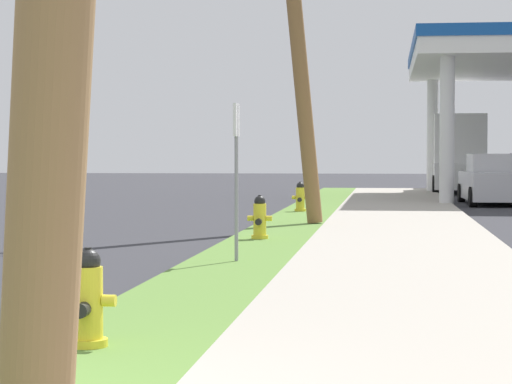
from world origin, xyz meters
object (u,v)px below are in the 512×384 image
object	(u,v)px
car_silver_by_near_pump	(495,181)
fire_hydrant_second	(260,220)
fire_hydrant_nearest	(88,303)
truck_white_at_forecourt	(456,156)
fire_hydrant_third	(300,198)
utility_pole_midground	(295,12)
street_sign_post	(236,149)

from	to	relation	value
car_silver_by_near_pump	fire_hydrant_second	bearing A→B (deg)	-109.46
fire_hydrant_nearest	truck_white_at_forecourt	world-z (taller)	truck_white_at_forecourt
car_silver_by_near_pump	fire_hydrant_third	bearing A→B (deg)	-129.26
truck_white_at_forecourt	utility_pole_midground	bearing A→B (deg)	-102.32
fire_hydrant_second	utility_pole_midground	size ratio (longest dim) A/B	0.09
fire_hydrant_second	car_silver_by_near_pump	bearing A→B (deg)	70.54
fire_hydrant_second	street_sign_post	distance (m)	3.97
fire_hydrant_second	truck_white_at_forecourt	size ratio (longest dim) A/B	0.12
fire_hydrant_nearest	fire_hydrant_third	world-z (taller)	same
utility_pole_midground	fire_hydrant_second	bearing A→B (deg)	-93.34
fire_hydrant_nearest	fire_hydrant_third	bearing A→B (deg)	89.88
utility_pole_midground	car_silver_by_near_pump	size ratio (longest dim) A/B	1.89
fire_hydrant_second	truck_white_at_forecourt	world-z (taller)	truck_white_at_forecourt
fire_hydrant_nearest	utility_pole_midground	bearing A→B (deg)	88.78
car_silver_by_near_pump	utility_pole_midground	bearing A→B (deg)	-114.69
fire_hydrant_nearest	car_silver_by_near_pump	xyz separation A→B (m)	(5.54, 25.71, 0.28)
utility_pole_midground	truck_white_at_forecourt	bearing A→B (deg)	77.68
fire_hydrant_nearest	utility_pole_midground	size ratio (longest dim) A/B	0.09
fire_hydrant_third	street_sign_post	xyz separation A→B (m)	(0.16, -12.54, 1.19)
fire_hydrant_nearest	fire_hydrant_second	bearing A→B (deg)	89.64
fire_hydrant_nearest	car_silver_by_near_pump	bearing A→B (deg)	77.85
car_silver_by_near_pump	truck_white_at_forecourt	size ratio (longest dim) A/B	0.71
fire_hydrant_second	street_sign_post	world-z (taller)	street_sign_post
utility_pole_midground	truck_white_at_forecourt	size ratio (longest dim) A/B	1.34
fire_hydrant_third	utility_pole_midground	distance (m)	6.18
fire_hydrant_second	truck_white_at_forecourt	bearing A→B (deg)	79.09
fire_hydrant_third	car_silver_by_near_pump	distance (m)	8.69
fire_hydrant_nearest	fire_hydrant_second	world-z (taller)	same
fire_hydrant_third	street_sign_post	world-z (taller)	street_sign_post
utility_pole_midground	street_sign_post	world-z (taller)	utility_pole_midground
fire_hydrant_nearest	truck_white_at_forecourt	distance (m)	36.13
utility_pole_midground	fire_hydrant_third	bearing A→B (deg)	93.25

